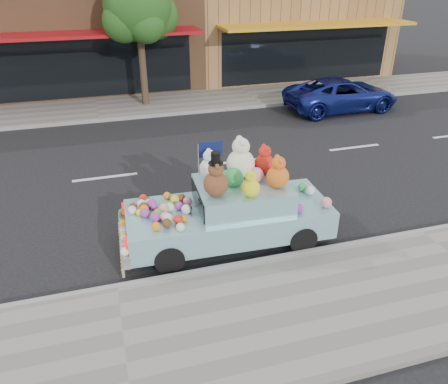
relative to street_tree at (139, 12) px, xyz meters
name	(u,v)px	position (x,y,z in m)	size (l,w,h in m)	color
ground	(105,178)	(-2.03, -6.55, -3.69)	(120.00, 120.00, 0.00)	black
near_sidewalk	(125,349)	(-2.03, -13.05, -3.63)	(60.00, 3.00, 0.12)	gray
far_sidewalk	(97,109)	(-2.03, -0.05, -3.63)	(60.00, 3.00, 0.12)	gray
near_kerb	(118,288)	(-2.03, -11.55, -3.63)	(60.00, 0.12, 0.13)	gray
far_kerb	(98,120)	(-2.03, -1.55, -3.63)	(60.00, 0.12, 0.13)	gray
storefront_mid	(83,3)	(-2.03, 5.42, -0.05)	(10.00, 9.80, 7.30)	#8E5E3C
street_tree	(139,12)	(0.00, 0.00, 0.00)	(3.00, 2.70, 5.22)	#38281C
car_blue	(341,94)	(7.57, -2.75, -3.05)	(2.14, 4.63, 1.29)	navy
art_car	(230,208)	(0.47, -10.52, -2.89)	(4.55, 1.92, 2.27)	black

